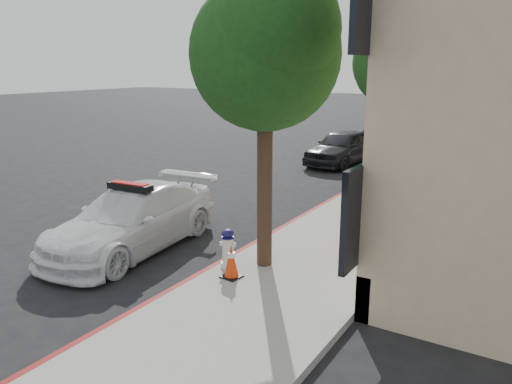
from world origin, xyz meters
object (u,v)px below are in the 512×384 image
object	(u,v)px
police_car	(132,219)
traffic_cone	(231,261)
parked_car_far	(387,134)
fire_hydrant	(228,248)
parked_car_mid	(342,147)

from	to	relation	value
police_car	traffic_cone	bearing A→B (deg)	-12.94
parked_car_far	fire_hydrant	bearing A→B (deg)	-85.08
parked_car_mid	traffic_cone	distance (m)	12.57
police_car	fire_hydrant	xyz separation A→B (m)	(2.66, -0.05, -0.16)
parked_car_mid	traffic_cone	size ratio (longest dim) A/B	6.46
parked_car_mid	fire_hydrant	distance (m)	12.11
parked_car_far	fire_hydrant	size ratio (longest dim) A/B	5.84
parked_car_far	fire_hydrant	xyz separation A→B (m)	(1.97, -16.68, -0.22)
parked_car_far	traffic_cone	distance (m)	17.23
parked_car_far	police_car	bearing A→B (deg)	-94.19
parked_car_far	traffic_cone	size ratio (longest dim) A/B	6.95
police_car	traffic_cone	distance (m)	3.04
parked_car_mid	fire_hydrant	xyz separation A→B (m)	(2.39, -11.87, -0.19)
police_car	fire_hydrant	size ratio (longest dim) A/B	6.26
police_car	parked_car_far	xyz separation A→B (m)	(0.68, 16.64, 0.06)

